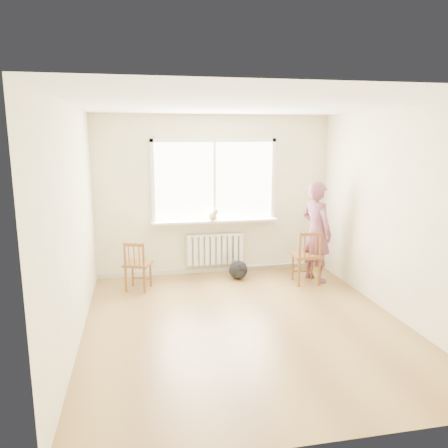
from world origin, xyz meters
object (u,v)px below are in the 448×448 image
chair_right (307,257)px  person (316,232)px  backpack (238,270)px  chair_left (137,266)px  cat (213,215)px

chair_right → person: size_ratio=0.54×
backpack → chair_left: bearing=-171.9°
person → chair_left: bearing=66.4°
person → backpack: (-1.23, 0.31, -0.66)m
chair_left → chair_right: size_ratio=0.89×
chair_right → person: bearing=-141.1°
chair_left → person: (2.88, -0.07, 0.42)m
chair_left → person: bearing=-161.3°
cat → chair_right: bearing=-45.0°
cat → backpack: 1.01m
chair_right → person: 0.45m
chair_left → backpack: 1.69m
chair_left → backpack: bearing=-151.8°
person → chair_right: bearing=104.1°
person → backpack: 1.43m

